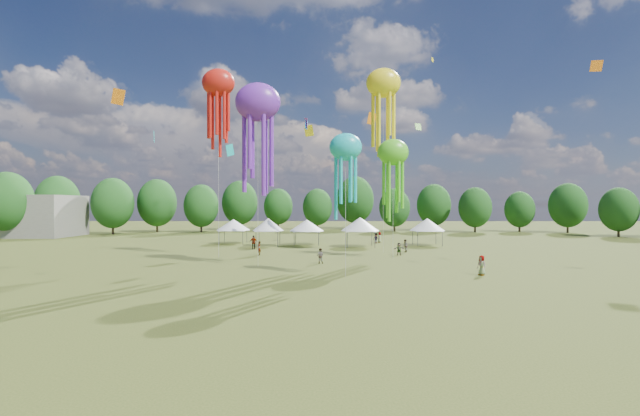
{
  "coord_description": "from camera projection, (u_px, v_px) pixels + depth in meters",
  "views": [
    {
      "loc": [
        -3.55,
        -12.88,
        6.23
      ],
      "look_at": [
        -3.68,
        15.0,
        6.0
      ],
      "focal_mm": 24.63,
      "sensor_mm": 36.0,
      "label": 1
    }
  ],
  "objects": [
    {
      "name": "spectators_far",
      "position": [
        365.0,
        245.0,
        58.34
      ],
      "size": [
        24.64,
        34.0,
        1.91
      ],
      "color": "gray",
      "rests_on": "ground"
    },
    {
      "name": "spectator_near",
      "position": [
        320.0,
        256.0,
        46.24
      ],
      "size": [
        0.85,
        0.7,
        1.59
      ],
      "primitive_type": "imported",
      "rotation": [
        0.0,
        0.0,
        3.0
      ],
      "color": "gray",
      "rests_on": "ground"
    },
    {
      "name": "ground",
      "position": [
        442.0,
        416.0,
        12.91
      ],
      "size": [
        300.0,
        300.0,
        0.0
      ],
      "primitive_type": "plane",
      "color": "#384416",
      "rests_on": "ground"
    },
    {
      "name": "show_kites",
      "position": [
        316.0,
        121.0,
        49.29
      ],
      "size": [
        24.13,
        20.69,
        23.59
      ],
      "color": "purple",
      "rests_on": "ground"
    },
    {
      "name": "treeline",
      "position": [
        320.0,
        203.0,
        75.39
      ],
      "size": [
        201.57,
        95.24,
        13.43
      ],
      "color": "#38281C",
      "rests_on": "ground"
    },
    {
      "name": "festival_tents",
      "position": [
        322.0,
        225.0,
        66.63
      ],
      "size": [
        35.36,
        10.95,
        4.34
      ],
      "color": "#47474C",
      "rests_on": "ground"
    },
    {
      "name": "small_kites",
      "position": [
        332.0,
        23.0,
        55.91
      ],
      "size": [
        70.55,
        65.88,
        46.47
      ],
      "color": "purple",
      "rests_on": "ground"
    }
  ]
}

